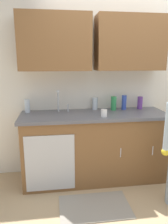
% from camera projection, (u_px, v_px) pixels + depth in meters
% --- Properties ---
extents(ground_plane, '(9.00, 9.00, 0.00)m').
position_uv_depth(ground_plane, '(151.00, 205.00, 2.50)').
color(ground_plane, tan).
extents(kitchen_wall_with_uppers, '(4.80, 0.44, 2.70)m').
position_uv_depth(kitchen_wall_with_uppers, '(119.00, 71.00, 3.10)').
color(kitchen_wall_with_uppers, silver).
rests_on(kitchen_wall_with_uppers, ground).
extents(counter_cabinet, '(1.90, 0.62, 0.90)m').
position_uv_depth(counter_cabinet, '(94.00, 148.00, 3.00)').
color(counter_cabinet, brown).
rests_on(counter_cabinet, ground).
extents(countertop, '(1.96, 0.66, 0.04)m').
position_uv_depth(countertop, '(94.00, 115.00, 2.89)').
color(countertop, '#595960').
rests_on(countertop, counter_cabinet).
extents(sink, '(0.50, 0.36, 0.35)m').
position_uv_depth(sink, '(62.00, 115.00, 2.84)').
color(sink, '#B7BABF').
rests_on(sink, counter_cabinet).
extents(floor_mat, '(0.80, 0.50, 0.01)m').
position_uv_depth(floor_mat, '(95.00, 207.00, 2.46)').
color(floor_mat, gray).
rests_on(floor_mat, ground).
extents(bottle_water_tall, '(0.07, 0.07, 0.21)m').
position_uv_depth(bottle_water_tall, '(124.00, 102.00, 3.09)').
color(bottle_water_tall, '#334CB2').
rests_on(bottle_water_tall, countertop).
extents(bottle_dish_liquid, '(0.08, 0.08, 0.20)m').
position_uv_depth(bottle_dish_liquid, '(114.00, 103.00, 3.06)').
color(bottle_dish_liquid, '#2D8C4C').
rests_on(bottle_dish_liquid, countertop).
extents(bottle_soap, '(0.07, 0.07, 0.18)m').
position_uv_depth(bottle_soap, '(27.00, 106.00, 2.91)').
color(bottle_soap, silver).
rests_on(bottle_soap, countertop).
extents(bottle_water_short, '(0.07, 0.07, 0.17)m').
position_uv_depth(bottle_water_short, '(95.00, 103.00, 3.10)').
color(bottle_water_short, silver).
rests_on(bottle_water_short, countertop).
extents(bottle_cleaner_spray, '(0.07, 0.07, 0.18)m').
position_uv_depth(bottle_cleaner_spray, '(140.00, 103.00, 3.14)').
color(bottle_cleaner_spray, '#66388C').
rests_on(bottle_cleaner_spray, countertop).
extents(cup_by_sink, '(0.08, 0.08, 0.09)m').
position_uv_depth(cup_by_sink, '(104.00, 113.00, 2.71)').
color(cup_by_sink, white).
rests_on(cup_by_sink, countertop).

